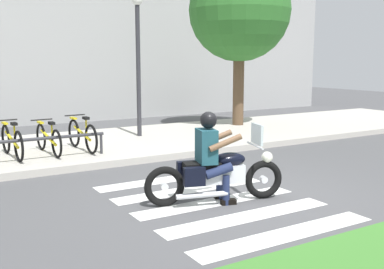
{
  "coord_description": "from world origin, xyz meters",
  "views": [
    {
      "loc": [
        -4.45,
        -5.75,
        2.2
      ],
      "look_at": [
        -0.08,
        1.53,
        0.82
      ],
      "focal_mm": 42.97,
      "sensor_mm": 36.0,
      "label": 1
    }
  ],
  "objects_px": {
    "rider": "(211,151)",
    "bicycle_1": "(12,141)",
    "motorcycle": "(216,174)",
    "tree_near_rack": "(240,11)",
    "bike_rack": "(36,141)",
    "bicycle_3": "(82,135)",
    "bicycle_2": "(48,139)",
    "street_lamp": "(138,53)"
  },
  "relations": [
    {
      "from": "bicycle_2",
      "to": "rider",
      "type": "bearing_deg",
      "value": -72.26
    },
    {
      "from": "bike_rack",
      "to": "street_lamp",
      "type": "xyz_separation_m",
      "value": [
        3.13,
        1.79,
        1.83
      ]
    },
    {
      "from": "street_lamp",
      "to": "bicycle_2",
      "type": "bearing_deg",
      "value": -155.84
    },
    {
      "from": "bicycle_2",
      "to": "tree_near_rack",
      "type": "relative_size",
      "value": 0.32
    },
    {
      "from": "rider",
      "to": "street_lamp",
      "type": "distance_m",
      "value": 5.99
    },
    {
      "from": "bicycle_2",
      "to": "street_lamp",
      "type": "relative_size",
      "value": 0.44
    },
    {
      "from": "bicycle_2",
      "to": "bicycle_3",
      "type": "height_order",
      "value": "bicycle_3"
    },
    {
      "from": "bicycle_2",
      "to": "street_lamp",
      "type": "distance_m",
      "value": 3.57
    },
    {
      "from": "motorcycle",
      "to": "tree_near_rack",
      "type": "distance_m",
      "value": 8.45
    },
    {
      "from": "motorcycle",
      "to": "street_lamp",
      "type": "relative_size",
      "value": 0.56
    },
    {
      "from": "bicycle_3",
      "to": "rider",
      "type": "bearing_deg",
      "value": -81.66
    },
    {
      "from": "bicycle_3",
      "to": "street_lamp",
      "type": "height_order",
      "value": "street_lamp"
    },
    {
      "from": "bike_rack",
      "to": "street_lamp",
      "type": "relative_size",
      "value": 0.74
    },
    {
      "from": "bicycle_3",
      "to": "street_lamp",
      "type": "bearing_deg",
      "value": 31.82
    },
    {
      "from": "rider",
      "to": "bicycle_3",
      "type": "height_order",
      "value": "rider"
    },
    {
      "from": "tree_near_rack",
      "to": "street_lamp",
      "type": "bearing_deg",
      "value": -173.74
    },
    {
      "from": "rider",
      "to": "bicycle_1",
      "type": "height_order",
      "value": "rider"
    },
    {
      "from": "rider",
      "to": "bicycle_3",
      "type": "relative_size",
      "value": 0.84
    },
    {
      "from": "bicycle_2",
      "to": "bike_rack",
      "type": "distance_m",
      "value": 0.68
    },
    {
      "from": "rider",
      "to": "street_lamp",
      "type": "height_order",
      "value": "street_lamp"
    },
    {
      "from": "street_lamp",
      "to": "bike_rack",
      "type": "bearing_deg",
      "value": -150.26
    },
    {
      "from": "rider",
      "to": "bicycle_1",
      "type": "distance_m",
      "value": 4.9
    },
    {
      "from": "rider",
      "to": "bike_rack",
      "type": "relative_size",
      "value": 0.5
    },
    {
      "from": "bike_rack",
      "to": "rider",
      "type": "bearing_deg",
      "value": -65.04
    },
    {
      "from": "bicycle_2",
      "to": "bike_rack",
      "type": "bearing_deg",
      "value": -124.4
    },
    {
      "from": "rider",
      "to": "bicycle_2",
      "type": "relative_size",
      "value": 0.84
    },
    {
      "from": "tree_near_rack",
      "to": "bicycle_1",
      "type": "bearing_deg",
      "value": -167.13
    },
    {
      "from": "bicycle_3",
      "to": "tree_near_rack",
      "type": "xyz_separation_m",
      "value": [
        5.64,
        1.64,
        3.19
      ]
    },
    {
      "from": "bicycle_1",
      "to": "bike_rack",
      "type": "bearing_deg",
      "value": -55.52
    },
    {
      "from": "bicycle_2",
      "to": "tree_near_rack",
      "type": "bearing_deg",
      "value": 14.34
    },
    {
      "from": "rider",
      "to": "bike_rack",
      "type": "distance_m",
      "value": 4.24
    },
    {
      "from": "bicycle_1",
      "to": "tree_near_rack",
      "type": "height_order",
      "value": "tree_near_rack"
    },
    {
      "from": "street_lamp",
      "to": "tree_near_rack",
      "type": "bearing_deg",
      "value": 6.26
    },
    {
      "from": "bicycle_1",
      "to": "street_lamp",
      "type": "relative_size",
      "value": 0.44
    },
    {
      "from": "motorcycle",
      "to": "tree_near_rack",
      "type": "bearing_deg",
      "value": 50.88
    },
    {
      "from": "bicycle_1",
      "to": "motorcycle",
      "type": "bearing_deg",
      "value": -63.1
    },
    {
      "from": "bike_rack",
      "to": "tree_near_rack",
      "type": "bearing_deg",
      "value": 17.91
    },
    {
      "from": "bicycle_1",
      "to": "tree_near_rack",
      "type": "distance_m",
      "value": 8.01
    },
    {
      "from": "tree_near_rack",
      "to": "bike_rack",
      "type": "bearing_deg",
      "value": -162.09
    },
    {
      "from": "bicycle_1",
      "to": "bicycle_2",
      "type": "bearing_deg",
      "value": 0.06
    },
    {
      "from": "bicycle_1",
      "to": "rider",
      "type": "bearing_deg",
      "value": -63.74
    },
    {
      "from": "bicycle_3",
      "to": "bike_rack",
      "type": "distance_m",
      "value": 1.27
    }
  ]
}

